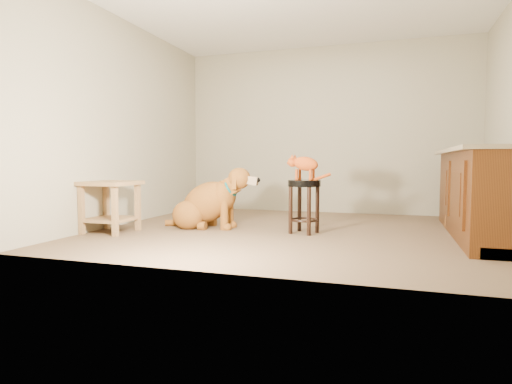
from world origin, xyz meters
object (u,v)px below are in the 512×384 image
(wood_stool, at_px, (463,198))
(golden_retriever, at_px, (208,204))
(padded_stool, at_px, (304,195))
(tabby_kitten, at_px, (303,164))
(side_table, at_px, (110,199))

(wood_stool, bearing_deg, golden_retriever, -161.42)
(padded_stool, distance_m, golden_retriever, 1.19)
(padded_stool, relative_size, tabby_kitten, 1.17)
(wood_stool, bearing_deg, padded_stool, -149.89)
(padded_stool, xyz_separation_m, golden_retriever, (-1.18, 0.03, -0.13))
(wood_stool, bearing_deg, tabby_kitten, -150.14)
(wood_stool, distance_m, side_table, 4.18)
(side_table, relative_size, tabby_kitten, 1.14)
(wood_stool, relative_size, side_table, 1.19)
(padded_stool, xyz_separation_m, side_table, (-2.10, -0.62, -0.04))
(padded_stool, height_order, side_table, padded_stool)
(padded_stool, relative_size, wood_stool, 0.86)
(wood_stool, xyz_separation_m, tabby_kitten, (-1.76, -1.01, 0.41))
(side_table, xyz_separation_m, golden_retriever, (0.91, 0.65, -0.09))
(tabby_kitten, bearing_deg, padded_stool, -5.72)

